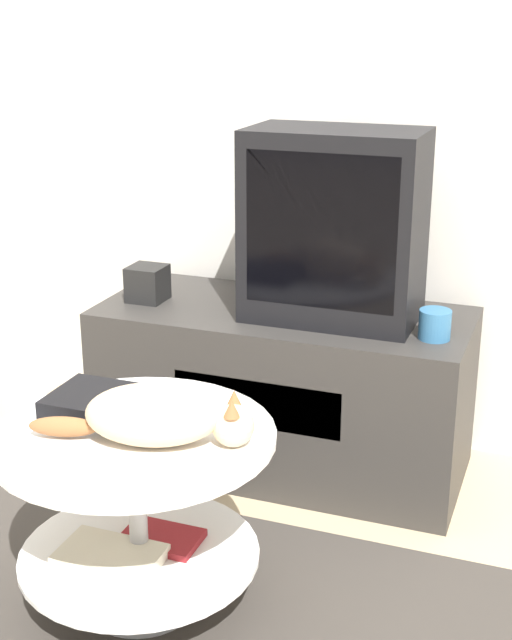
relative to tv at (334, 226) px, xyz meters
The scene contains 10 objects.
ground_plane 1.21m from the tv, 103.22° to the right, with size 12.00×12.00×0.00m, color tan.
wall_back 0.64m from the tv, 121.47° to the left, with size 8.00×0.05×2.60m.
rug 1.21m from the tv, 103.22° to the right, with size 1.87×1.05×0.02m.
tv_stand 0.56m from the tv, behind, with size 1.13×0.50×0.52m.
tv is the anchor object (origin of this frame).
speaker 0.63m from the tv, behind, with size 0.11×0.11×0.11m.
mug 0.40m from the tv, 13.72° to the right, with size 0.09×0.09×0.08m.
coffee_table 0.98m from the tv, 105.84° to the right, with size 0.65×0.65×0.46m.
dvd_box 0.88m from the tv, 116.17° to the right, with size 0.22×0.19×0.04m.
cat 0.89m from the tv, 100.33° to the right, with size 0.49×0.25×0.13m.
Camera 1 is at (0.88, -1.53, 1.38)m, focal length 50.00 mm.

